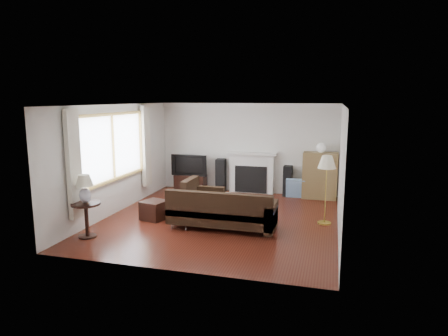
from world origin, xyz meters
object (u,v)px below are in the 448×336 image
(floor_lamp, at_px, (326,190))
(side_table, at_px, (87,220))
(bookshelf, at_px, (320,176))
(sectional_sofa, at_px, (222,210))
(tv_stand, at_px, (191,182))
(coffee_table, at_px, (230,204))

(floor_lamp, height_order, side_table, floor_lamp)
(bookshelf, xyz_separation_m, sectional_sofa, (-1.82, -3.06, -0.23))
(tv_stand, bearing_deg, coffee_table, -48.38)
(bookshelf, bearing_deg, sectional_sofa, -120.77)
(side_table, bearing_deg, coffee_table, 47.08)
(sectional_sofa, bearing_deg, bookshelf, 59.23)
(coffee_table, xyz_separation_m, side_table, (-2.22, -2.39, 0.14))
(tv_stand, distance_m, bookshelf, 3.66)
(tv_stand, bearing_deg, bookshelf, 0.11)
(tv_stand, bearing_deg, sectional_sofa, -59.26)
(sectional_sofa, relative_size, floor_lamp, 1.61)
(sectional_sofa, height_order, floor_lamp, floor_lamp)
(bookshelf, bearing_deg, side_table, -134.22)
(tv_stand, xyz_separation_m, side_table, (-0.54, -4.28, 0.12))
(bookshelf, bearing_deg, floor_lamp, -84.86)
(bookshelf, distance_m, coffee_table, 2.76)
(bookshelf, xyz_separation_m, coffee_table, (-1.95, -1.90, -0.41))
(bookshelf, bearing_deg, tv_stand, -179.89)
(coffee_table, relative_size, side_table, 1.53)
(sectional_sofa, bearing_deg, floor_lamp, 23.01)
(sectional_sofa, relative_size, side_table, 3.47)
(tv_stand, relative_size, sectional_sofa, 0.38)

